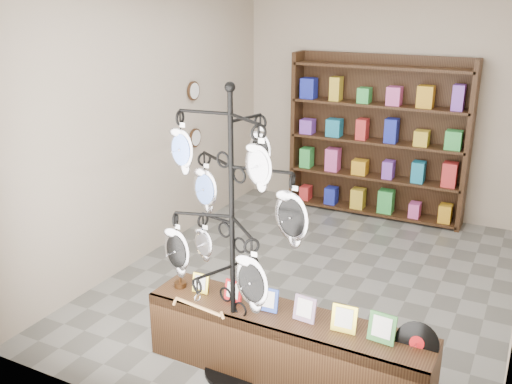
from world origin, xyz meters
TOP-DOWN VIEW (x-y plane):
  - ground at (0.00, 0.00)m, footprint 5.00×5.00m
  - room_envelope at (0.00, 0.00)m, footprint 5.00×5.00m
  - display_tree at (0.03, -1.79)m, footprint 1.23×1.18m
  - front_shelf at (0.42, -1.65)m, footprint 2.31×0.51m
  - back_shelving at (0.00, 2.30)m, footprint 2.42×0.36m
  - wall_clocks at (-1.97, 0.80)m, footprint 0.03×0.24m

SIDE VIEW (x-z plane):
  - ground at x=0.00m, z-range 0.00..0.00m
  - front_shelf at x=0.42m, z-range -0.12..0.69m
  - back_shelving at x=0.00m, z-range -0.07..2.13m
  - display_tree at x=0.03m, z-range 0.18..2.54m
  - wall_clocks at x=-1.97m, z-range 1.08..1.92m
  - room_envelope at x=0.00m, z-range -0.65..4.35m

